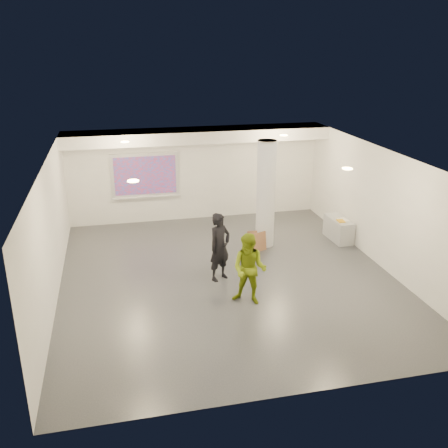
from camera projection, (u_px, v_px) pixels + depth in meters
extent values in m
cube|color=#36383E|center=(228.00, 277.00, 12.30)|extent=(8.00, 9.00, 0.01)
cube|color=white|center=(228.00, 157.00, 11.27)|extent=(8.00, 9.00, 0.01)
cube|color=silver|center=(196.00, 174.00, 15.90)|extent=(8.00, 0.01, 3.00)
cube|color=silver|center=(294.00, 316.00, 7.67)|extent=(8.00, 0.01, 3.00)
cube|color=silver|center=(51.00, 233.00, 10.95)|extent=(0.01, 9.00, 3.00)
cube|color=silver|center=(381.00, 208.00, 12.62)|extent=(0.01, 9.00, 3.00)
cube|color=silver|center=(198.00, 135.00, 14.95)|extent=(8.00, 1.10, 0.36)
cylinder|color=#E6C572|center=(125.00, 142.00, 13.11)|extent=(0.22, 0.22, 0.02)
cylinder|color=#E6C572|center=(284.00, 135.00, 14.02)|extent=(0.22, 0.22, 0.02)
cylinder|color=#E6C572|center=(133.00, 181.00, 9.45)|extent=(0.22, 0.22, 0.02)
cylinder|color=#E6C572|center=(347.00, 169.00, 10.36)|extent=(0.22, 0.22, 0.02)
cylinder|color=silver|center=(266.00, 194.00, 13.74)|extent=(0.52, 0.52, 3.00)
cube|color=silver|center=(145.00, 175.00, 15.52)|extent=(2.10, 0.06, 1.40)
cube|color=#055CB5|center=(145.00, 175.00, 15.48)|extent=(1.90, 0.01, 1.20)
cube|color=silver|center=(146.00, 197.00, 15.70)|extent=(2.10, 0.08, 0.04)
cube|color=#9EA1A4|center=(339.00, 229.00, 14.52)|extent=(0.50, 1.12, 0.65)
cube|color=silver|center=(343.00, 220.00, 14.29)|extent=(0.29, 0.36, 0.02)
cube|color=#F1AF18|center=(341.00, 221.00, 14.20)|extent=(0.20, 0.26, 0.03)
cube|color=brown|center=(259.00, 242.00, 13.72)|extent=(0.49, 0.29, 0.54)
cube|color=brown|center=(255.00, 239.00, 14.01)|extent=(0.44, 0.16, 0.48)
imported|color=black|center=(220.00, 247.00, 11.92)|extent=(0.73, 0.66, 1.68)
imported|color=olive|center=(249.00, 269.00, 10.84)|extent=(0.99, 0.93, 1.61)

